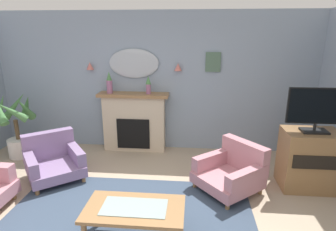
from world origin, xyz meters
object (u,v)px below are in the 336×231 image
at_px(mantel_vase_right, 148,84).
at_px(framed_picture, 213,62).
at_px(wall_sconce_right, 178,67).
at_px(tv_flatscreen, 318,109).
at_px(potted_plant_tall_palm, 16,125).
at_px(wall_mirror, 134,63).
at_px(tv_cabinet, 309,160).
at_px(coffee_table, 135,212).
at_px(wall_sconce_left, 90,66).
at_px(mantel_vase_centre, 109,83).
at_px(armchair_in_corner, 53,160).
at_px(armchair_by_coffee_table, 232,170).
at_px(fireplace, 134,122).

height_order(mantel_vase_right, framed_picture, framed_picture).
height_order(wall_sconce_right, tv_flatscreen, wall_sconce_right).
height_order(framed_picture, potted_plant_tall_palm, framed_picture).
bearing_deg(wall_mirror, tv_cabinet, -24.47).
height_order(coffee_table, tv_flatscreen, tv_flatscreen).
distance_m(wall_sconce_left, tv_cabinet, 4.14).
bearing_deg(mantel_vase_centre, armchair_in_corner, -117.70).
distance_m(armchair_by_coffee_table, armchair_in_corner, 2.85).
xyz_separation_m(armchair_by_coffee_table, armchair_in_corner, (-2.84, 0.11, 0.00)).
distance_m(fireplace, wall_mirror, 1.15).
height_order(mantel_vase_right, wall_mirror, wall_mirror).
relative_size(tv_cabinet, potted_plant_tall_palm, 0.74).
height_order(mantel_vase_centre, potted_plant_tall_palm, mantel_vase_centre).
bearing_deg(wall_sconce_left, mantel_vase_centre, -16.70).
xyz_separation_m(armchair_in_corner, tv_flatscreen, (3.99, 0.04, 0.94)).
bearing_deg(wall_mirror, fireplace, -90.00).
height_order(armchair_in_corner, tv_cabinet, tv_cabinet).
relative_size(fireplace, armchair_in_corner, 1.19).
bearing_deg(tv_cabinet, armchair_in_corner, -179.16).
distance_m(framed_picture, coffee_table, 3.21).
distance_m(mantel_vase_centre, tv_cabinet, 3.66).
height_order(wall_sconce_right, armchair_in_corner, wall_sconce_right).
relative_size(wall_sconce_right, potted_plant_tall_palm, 0.11).
xyz_separation_m(fireplace, armchair_in_corner, (-1.09, -1.24, -0.27)).
height_order(coffee_table, tv_cabinet, tv_cabinet).
distance_m(wall_sconce_right, coffee_table, 2.98).
xyz_separation_m(mantel_vase_right, wall_mirror, (-0.30, 0.17, 0.37)).
bearing_deg(tv_cabinet, fireplace, 157.89).
xyz_separation_m(mantel_vase_centre, wall_sconce_left, (-0.40, 0.12, 0.31)).
height_order(mantel_vase_centre, wall_mirror, wall_mirror).
xyz_separation_m(mantel_vase_right, armchair_by_coffee_table, (1.46, -1.32, -1.04)).
xyz_separation_m(mantel_vase_right, coffee_table, (0.24, -2.56, -0.96)).
relative_size(mantel_vase_right, wall_sconce_right, 2.49).
xyz_separation_m(fireplace, wall_mirror, (-0.00, 0.14, 1.14)).
relative_size(mantel_vase_centre, wall_sconce_right, 2.92).
relative_size(wall_sconce_right, tv_flatscreen, 0.17).
distance_m(mantel_vase_centre, framed_picture, 2.00).
bearing_deg(mantel_vase_centre, framed_picture, 5.27).
height_order(mantel_vase_centre, armchair_in_corner, mantel_vase_centre).
relative_size(armchair_by_coffee_table, tv_cabinet, 1.27).
xyz_separation_m(fireplace, tv_cabinet, (2.90, -1.18, -0.12)).
relative_size(fireplace, wall_mirror, 1.42).
xyz_separation_m(fireplace, mantel_vase_right, (0.30, -0.03, 0.77)).
xyz_separation_m(wall_sconce_left, armchair_by_coffee_table, (2.61, -1.44, -1.35)).
relative_size(wall_mirror, armchair_by_coffee_table, 0.84).
xyz_separation_m(framed_picture, armchair_by_coffee_table, (0.26, -1.50, -1.44)).
bearing_deg(wall_sconce_right, tv_flatscreen, -32.18).
distance_m(mantel_vase_right, tv_cabinet, 2.98).
relative_size(coffee_table, tv_cabinet, 1.22).
xyz_separation_m(framed_picture, tv_flatscreen, (1.40, -1.35, -0.50)).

